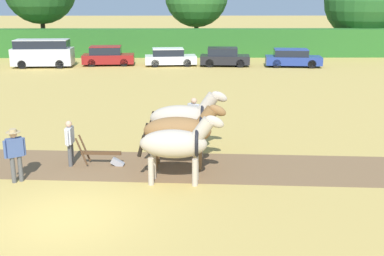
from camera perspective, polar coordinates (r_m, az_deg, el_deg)
ground_plane at (r=13.36m, az=-14.90°, el=-10.27°), size 240.00×240.00×0.00m
plowed_furrow_strip at (r=17.50m, az=-16.75°, el=-4.11°), size 30.46×5.09×0.01m
hedgerow at (r=45.65m, az=-4.75°, el=10.02°), size 76.45×1.87×2.55m
tree_center_right at (r=51.40m, az=19.55°, el=14.02°), size 7.30×7.30×8.68m
draft_horse_lead_left at (r=14.80m, az=-1.79°, el=-1.87°), size 2.75×1.08×2.26m
draft_horse_lead_right at (r=16.10m, az=-1.36°, el=-0.33°), size 2.92×1.16×2.28m
draft_horse_trail_left at (r=17.40m, az=-0.96°, el=1.19°), size 2.95×1.17×2.46m
plow at (r=16.81m, az=-10.28°, el=-3.35°), size 1.64×0.49×1.13m
farmer_at_plow at (r=16.89m, az=-14.28°, el=-1.39°), size 0.22×0.64×1.58m
farmer_beside_team at (r=19.28m, az=0.23°, el=1.51°), size 0.52×0.50×1.72m
farmer_onlooker_left at (r=15.87m, az=-20.25°, el=-2.59°), size 0.57×0.44×1.73m
parked_van at (r=40.71m, az=-17.28°, el=8.49°), size 4.80×2.13×2.20m
parked_car_left at (r=40.57m, az=-9.97°, el=8.39°), size 4.28×2.08×1.57m
parked_car_center_left at (r=39.79m, az=-2.65°, el=8.38°), size 4.30×2.18×1.42m
parked_car_center at (r=39.64m, az=3.82°, el=8.38°), size 4.07×2.05×1.49m
parked_car_center_right at (r=39.98m, az=11.83°, el=8.12°), size 4.58×2.27×1.43m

